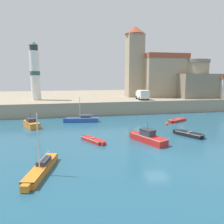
% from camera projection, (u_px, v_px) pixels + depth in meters
% --- Properties ---
extents(ground_plane, '(200.00, 200.00, 0.00)m').
position_uv_depth(ground_plane, '(157.00, 154.00, 23.27)').
color(ground_plane, '#235670').
extents(quay_seawall, '(120.00, 40.00, 2.86)m').
position_uv_depth(quay_seawall, '(98.00, 99.00, 65.22)').
color(quay_seawall, gray).
rests_on(quay_seawall, ground).
extents(dinghy_red_0, '(4.23, 2.80, 0.59)m').
position_uv_depth(dinghy_red_0, '(177.00, 120.00, 40.10)').
color(dinghy_red_0, red).
rests_on(dinghy_red_0, ground).
extents(motorboat_orange_1, '(3.24, 5.08, 2.35)m').
position_uv_depth(motorboat_orange_1, '(31.00, 124.00, 35.71)').
color(motorboat_orange_1, orange).
rests_on(motorboat_orange_1, ground).
extents(motorboat_red_2, '(3.51, 5.72, 2.56)m').
position_uv_depth(motorboat_red_2, '(148.00, 137.00, 27.49)').
color(motorboat_red_2, red).
rests_on(motorboat_red_2, ground).
extents(dinghy_red_3, '(2.79, 3.88, 0.54)m').
position_uv_depth(dinghy_red_3, '(93.00, 140.00, 27.66)').
color(dinghy_red_3, red).
rests_on(dinghy_red_3, ground).
extents(sailboat_orange_4, '(2.56, 6.66, 5.30)m').
position_uv_depth(sailboat_orange_4, '(41.00, 168.00, 18.83)').
color(sailboat_orange_4, orange).
rests_on(sailboat_orange_4, ground).
extents(dinghy_black_5, '(2.96, 4.30, 0.65)m').
position_uv_depth(dinghy_black_5, '(189.00, 134.00, 30.34)').
color(dinghy_black_5, black).
rests_on(dinghy_black_5, ground).
extents(sailboat_blue_6, '(6.36, 1.98, 4.57)m').
position_uv_depth(sailboat_blue_6, '(82.00, 119.00, 39.65)').
color(sailboat_blue_6, '#284C9E').
rests_on(sailboat_blue_6, ground).
extents(mooring_buoy, '(0.45, 0.45, 0.45)m').
position_uv_depth(mooring_buoy, '(167.00, 124.00, 37.30)').
color(mooring_buoy, orange).
rests_on(mooring_buoy, ground).
extents(church, '(15.70, 14.74, 18.03)m').
position_uv_depth(church, '(154.00, 73.00, 60.52)').
color(church, gray).
rests_on(church, quay_seawall).
extents(fortress, '(11.69, 11.69, 9.64)m').
position_uv_depth(fortress, '(194.00, 83.00, 57.85)').
color(fortress, gray).
rests_on(fortress, quay_seawall).
extents(lighthouse, '(2.17, 2.17, 12.97)m').
position_uv_depth(lighthouse, '(35.00, 72.00, 49.11)').
color(lighthouse, silver).
rests_on(lighthouse, quay_seawall).
extents(truck_on_quay, '(2.31, 4.38, 2.20)m').
position_uv_depth(truck_on_quay, '(142.00, 94.00, 50.41)').
color(truck_on_quay, silver).
rests_on(truck_on_quay, quay_seawall).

